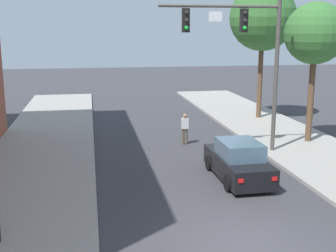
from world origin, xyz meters
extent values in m
plane|color=#38383D|center=(0.00, 0.00, 0.00)|extent=(120.00, 120.00, 0.00)
cylinder|color=#514C47|center=(4.60, 8.87, 3.90)|extent=(0.20, 0.20, 7.50)
cylinder|color=#514C47|center=(1.79, 8.87, 6.95)|extent=(5.63, 0.14, 0.14)
cube|color=black|center=(2.91, 8.87, 6.33)|extent=(0.32, 0.28, 1.05)
sphere|color=#2D2823|center=(2.91, 8.72, 6.66)|extent=(0.18, 0.18, 0.18)
sphere|color=#2D2823|center=(2.91, 8.72, 6.33)|extent=(0.18, 0.18, 0.18)
sphere|color=green|center=(2.91, 8.72, 6.00)|extent=(0.18, 0.18, 0.18)
cube|color=black|center=(0.21, 8.87, 6.33)|extent=(0.32, 0.28, 1.05)
sphere|color=#2D2823|center=(0.21, 8.72, 6.66)|extent=(0.18, 0.18, 0.18)
sphere|color=#2D2823|center=(0.21, 8.72, 6.33)|extent=(0.18, 0.18, 0.18)
sphere|color=green|center=(0.21, 8.72, 6.00)|extent=(0.18, 0.18, 0.18)
cube|color=white|center=(1.56, 8.85, 6.50)|extent=(0.60, 0.03, 0.44)
cube|color=black|center=(1.68, 5.52, 0.56)|extent=(1.74, 4.22, 0.80)
cube|color=slate|center=(1.68, 5.37, 1.28)|extent=(1.52, 2.01, 0.64)
cylinder|color=black|center=(0.86, 6.81, 0.32)|extent=(0.23, 0.64, 0.64)
cylinder|color=black|center=(2.47, 6.83, 0.32)|extent=(0.23, 0.64, 0.64)
cylinder|color=black|center=(0.88, 4.21, 0.32)|extent=(0.23, 0.64, 0.64)
cylinder|color=black|center=(2.50, 4.22, 0.32)|extent=(0.23, 0.64, 0.64)
cube|color=red|center=(1.06, 3.39, 0.68)|extent=(0.20, 0.04, 0.14)
cube|color=red|center=(2.34, 3.40, 0.68)|extent=(0.20, 0.04, 0.14)
cylinder|color=brown|center=(0.64, 11.25, 0.42)|extent=(0.14, 0.14, 0.85)
cylinder|color=brown|center=(0.82, 11.25, 0.42)|extent=(0.14, 0.14, 0.85)
cube|color=silver|center=(0.73, 11.25, 1.13)|extent=(0.36, 0.22, 0.56)
sphere|color=#9E7051|center=(0.73, 11.25, 1.53)|extent=(0.22, 0.22, 0.22)
cylinder|color=brown|center=(7.20, 10.26, 2.36)|extent=(0.32, 0.32, 4.42)
sphere|color=#387033|center=(7.20, 10.26, 5.74)|extent=(3.13, 3.13, 3.13)
cylinder|color=brown|center=(7.02, 16.85, 2.61)|extent=(0.32, 0.32, 4.93)
sphere|color=#387033|center=(7.02, 16.85, 6.68)|extent=(4.28, 4.28, 4.28)
camera|label=1|loc=(-4.07, -10.72, 5.93)|focal=47.02mm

